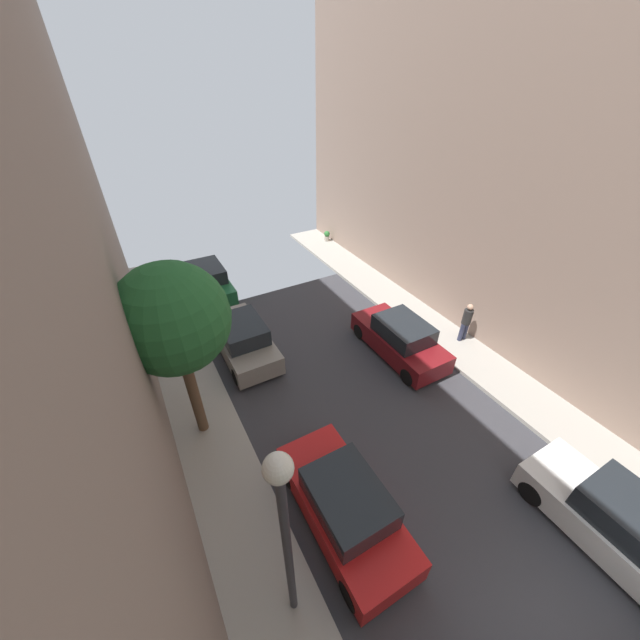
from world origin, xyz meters
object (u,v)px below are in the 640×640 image
object	(u,v)px
street_tree_0	(172,320)
lamp_post	(285,525)
parked_car_right_1	(620,525)
pedestrian	(466,321)
parked_car_left_4	(243,339)
potted_plant_1	(327,236)
parked_car_left_5	(207,281)
parked_car_left_3	(345,505)
parked_car_right_2	(400,339)

from	to	relation	value
street_tree_0	lamp_post	distance (m)	5.59
parked_car_right_1	pedestrian	size ratio (longest dim) A/B	2.44
parked_car_left_4	potted_plant_1	world-z (taller)	parked_car_left_4
parked_car_left_5	parked_car_right_1	size ratio (longest dim) A/B	1.00
street_tree_0	parked_car_left_3	bearing A→B (deg)	-61.91
potted_plant_1	parked_car_left_3	bearing A→B (deg)	-118.55
pedestrian	street_tree_0	xyz separation A→B (m)	(-10.54, 0.74, 3.26)
parked_car_left_3	parked_car_left_4	xyz separation A→B (m)	(0.00, 7.49, 0.00)
street_tree_0	potted_plant_1	xyz separation A→B (m)	(10.73, 10.82, -3.85)
parked_car_left_3	parked_car_left_4	world-z (taller)	same
parked_car_left_5	pedestrian	bearing A→B (deg)	-47.89
parked_car_right_1	street_tree_0	size ratio (longest dim) A/B	0.74
parked_car_left_4	pedestrian	bearing A→B (deg)	-24.63
parked_car_left_4	parked_car_right_1	size ratio (longest dim) A/B	1.00
parked_car_left_4	parked_car_left_3	bearing A→B (deg)	-90.00
parked_car_right_1	street_tree_0	world-z (taller)	street_tree_0
parked_car_left_3	pedestrian	size ratio (longest dim) A/B	2.44
pedestrian	lamp_post	xyz separation A→B (m)	(-10.04, -4.79, 2.56)
parked_car_left_5	potted_plant_1	xyz separation A→B (m)	(8.33, 2.55, -0.23)
parked_car_left_3	lamp_post	distance (m)	3.63
lamp_post	pedestrian	bearing A→B (deg)	25.51
pedestrian	parked_car_right_2	bearing A→B (deg)	164.93
parked_car_left_3	lamp_post	bearing A→B (deg)	-151.59
parked_car_right_2	street_tree_0	bearing A→B (deg)	179.99
parked_car_left_5	pedestrian	xyz separation A→B (m)	(8.14, -9.00, 0.35)
parked_car_left_4	pedestrian	distance (m)	8.96
potted_plant_1	lamp_post	bearing A→B (deg)	-122.05
parked_car_left_5	lamp_post	xyz separation A→B (m)	(-1.90, -13.79, 2.91)
parked_car_right_2	street_tree_0	xyz separation A→B (m)	(-7.80, 0.00, 3.62)
parked_car_left_4	lamp_post	bearing A→B (deg)	-102.57
parked_car_left_5	parked_car_right_1	bearing A→B (deg)	-71.67
pedestrian	potted_plant_1	size ratio (longest dim) A/B	2.67
street_tree_0	lamp_post	xyz separation A→B (m)	(0.50, -5.53, -0.71)
parked_car_left_4	parked_car_right_1	xyz separation A→B (m)	(5.40, -11.03, 0.00)
parked_car_right_2	potted_plant_1	xyz separation A→B (m)	(2.93, 10.82, -0.23)
parked_car_right_1	parked_car_left_4	bearing A→B (deg)	116.08
parked_car_left_5	street_tree_0	xyz separation A→B (m)	(-2.40, -8.26, 3.62)
parked_car_right_1	parked_car_right_2	distance (m)	8.04
parked_car_left_3	parked_car_right_2	distance (m)	7.03
street_tree_0	parked_car_right_2	bearing A→B (deg)	-0.01
pedestrian	parked_car_right_1	bearing A→B (deg)	-110.54
street_tree_0	lamp_post	size ratio (longest dim) A/B	1.08
street_tree_0	potted_plant_1	size ratio (longest dim) A/B	8.82
parked_car_right_1	parked_car_right_2	bearing A→B (deg)	90.00
street_tree_0	parked_car_right_1	bearing A→B (deg)	-45.86
potted_plant_1	parked_car_right_1	bearing A→B (deg)	-98.84
parked_car_right_1	potted_plant_1	distance (m)	19.08
parked_car_right_2	pedestrian	distance (m)	2.86
parked_car_left_4	parked_car_right_2	bearing A→B (deg)	-29.00
parked_car_left_3	parked_car_left_4	size ratio (longest dim) A/B	1.00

